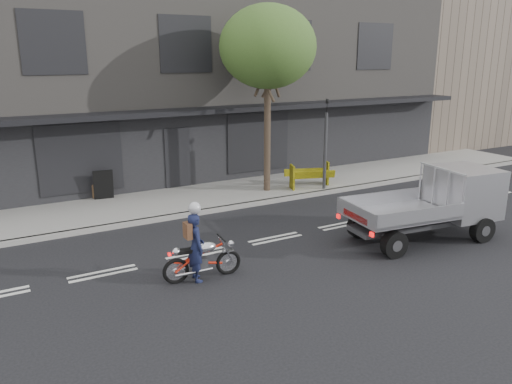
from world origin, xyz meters
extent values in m
plane|color=black|center=(0.00, 0.00, 0.00)|extent=(80.00, 80.00, 0.00)
cube|color=gray|center=(0.00, 4.70, 0.07)|extent=(32.00, 3.20, 0.15)
cube|color=gray|center=(0.00, 3.10, 0.07)|extent=(32.00, 0.20, 0.15)
cube|color=slate|center=(0.00, 11.30, 4.00)|extent=(26.00, 10.00, 8.00)
cube|color=brown|center=(20.00, 11.30, 5.00)|extent=(14.00, 10.00, 10.00)
cylinder|color=#382B21|center=(2.20, 4.20, 2.00)|extent=(0.24, 0.24, 4.00)
ellipsoid|color=#38511E|center=(2.20, 4.20, 5.30)|extent=(3.40, 3.40, 2.89)
cylinder|color=#2D2D30|center=(4.20, 3.35, 1.50)|extent=(0.12, 0.12, 3.00)
imported|color=black|center=(4.20, 3.35, 3.25)|extent=(0.08, 0.10, 0.50)
torus|color=black|center=(-3.46, -1.34, 0.29)|extent=(0.62, 0.15, 0.61)
torus|color=black|center=(-2.20, -1.46, 0.29)|extent=(0.62, 0.15, 0.61)
cube|color=#2D2D30|center=(-2.88, -1.40, 0.39)|extent=(0.33, 0.24, 0.25)
ellipsoid|color=silver|center=(-2.73, -1.41, 0.76)|extent=(0.52, 0.33, 0.25)
cube|color=black|center=(-3.17, -1.37, 0.74)|extent=(0.51, 0.26, 0.08)
cylinder|color=black|center=(-2.36, -1.45, 0.93)|extent=(0.09, 0.55, 0.04)
imported|color=#151B3B|center=(-2.98, -1.40, 0.80)|extent=(0.44, 0.62, 1.60)
cylinder|color=black|center=(1.94, -2.64, 0.35)|extent=(0.73, 0.34, 0.70)
cylinder|color=black|center=(2.13, -1.08, 0.35)|extent=(0.73, 0.34, 0.70)
cylinder|color=black|center=(4.87, -3.01, 0.35)|extent=(0.73, 0.34, 0.70)
cylinder|color=black|center=(5.06, -1.45, 0.35)|extent=(0.73, 0.34, 0.70)
cube|color=#2D2D30|center=(3.50, -2.05, 0.51)|extent=(4.33, 1.44, 0.13)
cube|color=#B6B5BB|center=(4.92, -2.22, 1.25)|extent=(1.76, 1.84, 1.39)
cube|color=black|center=(4.92, -2.22, 1.65)|extent=(1.57, 1.73, 0.51)
cube|color=silver|center=(2.72, -1.95, 0.85)|extent=(2.97, 2.13, 0.09)
camera|label=1|loc=(-6.97, -11.29, 4.99)|focal=35.00mm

